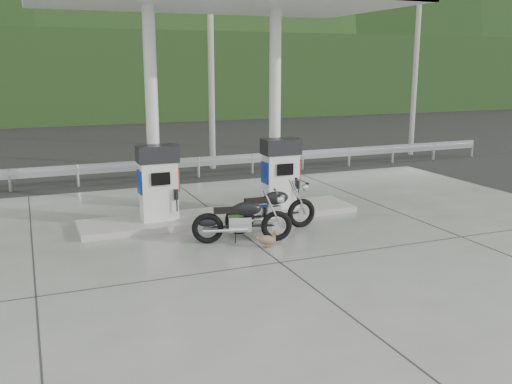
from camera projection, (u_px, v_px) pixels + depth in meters
name	position (u px, v px, depth m)	size (l,w,h in m)	color
ground	(261.00, 249.00, 12.11)	(160.00, 160.00, 0.00)	black
forecourt_apron	(261.00, 248.00, 12.11)	(18.00, 14.00, 0.02)	slate
pump_island	(223.00, 216.00, 14.35)	(7.00, 1.40, 0.15)	gray
gas_pump_left	(158.00, 183.00, 13.55)	(0.95, 0.55, 1.80)	silver
gas_pump_right	(281.00, 173.00, 14.72)	(0.95, 0.55, 1.80)	silver
canopy_column_left	(152.00, 114.00, 13.56)	(0.30, 0.30, 5.00)	white
canopy_column_right	(275.00, 110.00, 14.73)	(0.30, 0.30, 5.00)	white
guardrail	(170.00, 159.00, 19.18)	(26.00, 0.16, 1.42)	#9EA0A5
road	(149.00, 163.00, 22.50)	(60.00, 7.00, 0.01)	black
utility_pole_b	(211.00, 59.00, 20.55)	(0.22, 0.22, 8.00)	gray
utility_pole_c	(416.00, 60.00, 23.86)	(0.22, 0.22, 8.00)	gray
tree_band	(91.00, 77.00, 38.56)	(80.00, 6.00, 6.00)	black
forested_hills	(63.00, 98.00, 66.33)	(100.00, 40.00, 140.00)	black
motorcycle_left	(242.00, 220.00, 12.40)	(2.05, 0.65, 0.97)	black
motorcycle_right	(271.00, 210.00, 13.27)	(2.11, 0.67, 1.00)	black
duck	(267.00, 240.00, 12.06)	(0.46, 0.13, 0.33)	brown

